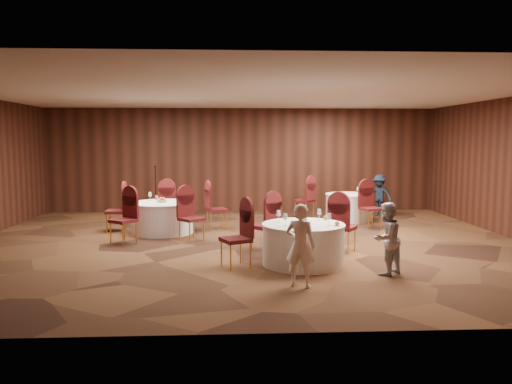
{
  "coord_description": "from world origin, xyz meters",
  "views": [
    {
      "loc": [
        -0.34,
        -10.55,
        2.23
      ],
      "look_at": [
        0.2,
        0.2,
        1.1
      ],
      "focal_mm": 35.0,
      "sensor_mm": 36.0,
      "label": 1
    }
  ],
  "objects_px": {
    "man_c": "(379,195)",
    "table_left": "(162,217)",
    "mic_stand": "(156,202)",
    "woman_a": "(300,245)",
    "woman_b": "(386,238)",
    "table_right": "(349,207)",
    "table_main": "(303,244)"
  },
  "relations": [
    {
      "from": "man_c",
      "to": "table_left",
      "type": "bearing_deg",
      "value": -119.49
    },
    {
      "from": "mic_stand",
      "to": "woman_a",
      "type": "xyz_separation_m",
      "value": [
        3.23,
        -7.15,
        0.22
      ]
    },
    {
      "from": "woman_a",
      "to": "man_c",
      "type": "distance_m",
      "value": 7.72
    },
    {
      "from": "woman_b",
      "to": "mic_stand",
      "type": "bearing_deg",
      "value": -91.01
    },
    {
      "from": "woman_a",
      "to": "man_c",
      "type": "bearing_deg",
      "value": -91.31
    },
    {
      "from": "table_right",
      "to": "mic_stand",
      "type": "distance_m",
      "value": 5.54
    },
    {
      "from": "table_right",
      "to": "table_left",
      "type": "bearing_deg",
      "value": -161.64
    },
    {
      "from": "table_main",
      "to": "mic_stand",
      "type": "xyz_separation_m",
      "value": [
        -3.47,
        5.81,
        0.05
      ]
    },
    {
      "from": "table_left",
      "to": "woman_b",
      "type": "distance_m",
      "value": 5.76
    },
    {
      "from": "table_right",
      "to": "woman_b",
      "type": "relative_size",
      "value": 1.07
    },
    {
      "from": "table_main",
      "to": "woman_b",
      "type": "bearing_deg",
      "value": -28.91
    },
    {
      "from": "man_c",
      "to": "table_right",
      "type": "bearing_deg",
      "value": -105.36
    },
    {
      "from": "woman_a",
      "to": "table_main",
      "type": "bearing_deg",
      "value": -76.11
    },
    {
      "from": "table_main",
      "to": "woman_a",
      "type": "height_order",
      "value": "woman_a"
    },
    {
      "from": "mic_stand",
      "to": "woman_b",
      "type": "distance_m",
      "value": 8.07
    },
    {
      "from": "woman_b",
      "to": "man_c",
      "type": "xyz_separation_m",
      "value": [
        1.78,
        6.34,
        0.01
      ]
    },
    {
      "from": "table_left",
      "to": "man_c",
      "type": "height_order",
      "value": "man_c"
    },
    {
      "from": "mic_stand",
      "to": "woman_b",
      "type": "height_order",
      "value": "mic_stand"
    },
    {
      "from": "table_main",
      "to": "woman_b",
      "type": "distance_m",
      "value": 1.48
    },
    {
      "from": "woman_a",
      "to": "woman_b",
      "type": "distance_m",
      "value": 1.65
    },
    {
      "from": "woman_a",
      "to": "woman_b",
      "type": "xyz_separation_m",
      "value": [
        1.52,
        0.64,
        -0.04
      ]
    },
    {
      "from": "table_main",
      "to": "woman_b",
      "type": "xyz_separation_m",
      "value": [
        1.28,
        -0.71,
        0.23
      ]
    },
    {
      "from": "mic_stand",
      "to": "man_c",
      "type": "height_order",
      "value": "mic_stand"
    },
    {
      "from": "table_left",
      "to": "woman_b",
      "type": "relative_size",
      "value": 1.25
    },
    {
      "from": "mic_stand",
      "to": "table_right",
      "type": "bearing_deg",
      "value": -10.1
    },
    {
      "from": "table_right",
      "to": "woman_a",
      "type": "bearing_deg",
      "value": -109.73
    },
    {
      "from": "woman_a",
      "to": "man_c",
      "type": "xyz_separation_m",
      "value": [
        3.3,
        6.98,
        -0.03
      ]
    },
    {
      "from": "table_left",
      "to": "woman_a",
      "type": "xyz_separation_m",
      "value": [
        2.7,
        -4.55,
        0.26
      ]
    },
    {
      "from": "mic_stand",
      "to": "woman_b",
      "type": "relative_size",
      "value": 1.23
    },
    {
      "from": "mic_stand",
      "to": "man_c",
      "type": "bearing_deg",
      "value": -1.57
    },
    {
      "from": "table_right",
      "to": "woman_b",
      "type": "xyz_separation_m",
      "value": [
        -0.7,
        -5.54,
        0.23
      ]
    },
    {
      "from": "table_main",
      "to": "table_left",
      "type": "height_order",
      "value": "same"
    }
  ]
}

